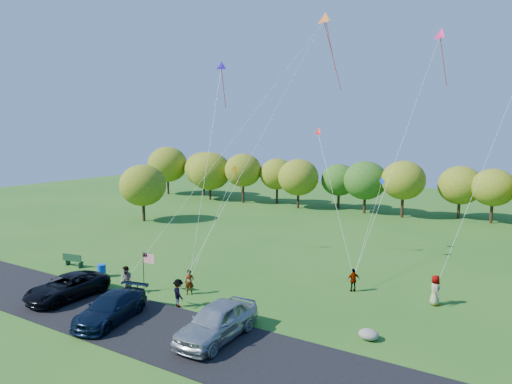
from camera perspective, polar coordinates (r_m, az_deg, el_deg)
ground at (r=30.49m, az=-8.39°, el=-13.59°), size 140.00×140.00×0.00m
asphalt_lane at (r=27.76m, az=-13.87°, el=-15.87°), size 44.00×6.00×0.06m
treeline at (r=60.53m, az=15.21°, el=1.49°), size 75.41×27.53×8.32m
minivan_dark at (r=33.01m, az=-22.54°, el=-10.90°), size 2.58×5.55×1.54m
minivan_navy at (r=28.53m, az=-17.71°, el=-13.63°), size 3.21×5.63×1.54m
minivan_silver at (r=25.13m, az=-4.92°, el=-15.80°), size 2.36×5.67×1.92m
flyer_a at (r=31.71m, az=-8.32°, el=-11.10°), size 0.74×0.68×1.70m
flyer_b at (r=32.76m, az=-15.90°, el=-10.53°), size 0.98×0.80×1.88m
flyer_c at (r=29.70m, az=-9.68°, el=-12.36°), size 1.33×1.13×1.79m
flyer_d at (r=32.65m, az=12.08°, el=-10.71°), size 0.97×0.92×1.61m
flyer_e at (r=31.69m, az=21.47°, el=-11.34°), size 1.00×1.13×1.95m
park_bench at (r=40.38m, az=-21.92°, el=-7.88°), size 1.90×0.62×1.06m
trash_barrel at (r=36.96m, az=-18.73°, el=-9.30°), size 0.64×0.64×0.95m
flag_assembly at (r=32.27m, az=-13.52°, el=-8.53°), size 1.03×0.67×2.80m
boulder_near at (r=27.55m, az=-0.88°, el=-15.28°), size 1.08×0.84×0.54m
boulder_far at (r=26.05m, az=13.89°, el=-16.90°), size 1.08×0.90×0.56m
kites_aloft at (r=39.48m, az=9.92°, el=16.77°), size 22.15×12.54×15.93m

